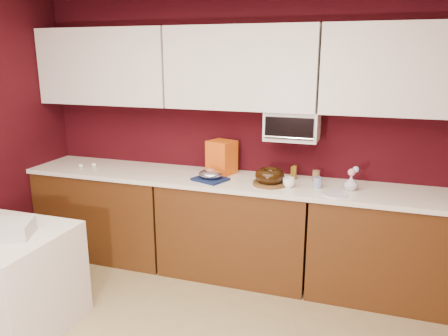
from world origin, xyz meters
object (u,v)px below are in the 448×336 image
newspaper_stack (8,229)px  bundt_cake (270,176)px  pandoro_box (222,157)px  flower_vase (351,182)px  foil_ham_nest (210,174)px  blue_jar (318,183)px  coffee_mug (289,182)px  toaster_oven (292,125)px

newspaper_stack → bundt_cake: bearing=39.9°
pandoro_box → flower_vase: 1.17m
foil_ham_nest → blue_jar: 0.91m
newspaper_stack → flower_vase: bearing=31.7°
coffee_mug → newspaper_stack: bearing=-143.3°
toaster_oven → pandoro_box: bearing=-178.7°
newspaper_stack → foil_ham_nest: bearing=51.1°
foil_ham_nest → pandoro_box: (0.02, 0.25, 0.10)m
pandoro_box → bundt_cake: bearing=-5.5°
blue_jar → flower_vase: size_ratio=0.67×
toaster_oven → blue_jar: 0.54m
bundt_cake → newspaper_stack: size_ratio=0.81×
foil_ham_nest → flower_vase: size_ratio=1.57×
flower_vase → newspaper_stack: size_ratio=0.44×
foil_ham_nest → coffee_mug: (0.68, 0.01, -0.01)m
foil_ham_nest → blue_jar: (0.91, 0.07, -0.01)m
pandoro_box → newspaper_stack: pandoro_box is taller
coffee_mug → blue_jar: 0.23m
blue_jar → newspaper_stack: blue_jar is taller
blue_jar → flower_vase: flower_vase is taller
toaster_oven → newspaper_stack: toaster_oven is taller
bundt_cake → newspaper_stack: (-1.53, -1.28, -0.18)m
coffee_mug → foil_ham_nest: bearing=-179.0°
bundt_cake → pandoro_box: bearing=155.7°
bundt_cake → blue_jar: bearing=5.5°
toaster_oven → pandoro_box: (-0.63, -0.01, -0.32)m
pandoro_box → newspaper_stack: size_ratio=1.01×
blue_jar → flower_vase: (0.26, 0.03, 0.02)m
blue_jar → foil_ham_nest: bearing=-175.8°
flower_vase → toaster_oven: bearing=161.5°
toaster_oven → newspaper_stack: 2.33m
foil_ham_nest → pandoro_box: 0.27m
blue_jar → bundt_cake: bearing=-174.5°
coffee_mug → blue_jar: (0.23, 0.05, -0.00)m
foil_ham_nest → coffee_mug: bearing=1.0°
pandoro_box → toaster_oven: bearing=20.1°
toaster_oven → foil_ham_nest: size_ratio=2.15×
coffee_mug → flower_vase: flower_vase is taller
flower_vase → newspaper_stack: bearing=-148.3°
foil_ham_nest → newspaper_stack: (-1.01, -1.25, -0.15)m
foil_ham_nest → pandoro_box: pandoro_box is taller
bundt_cake → coffee_mug: size_ratio=2.52×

